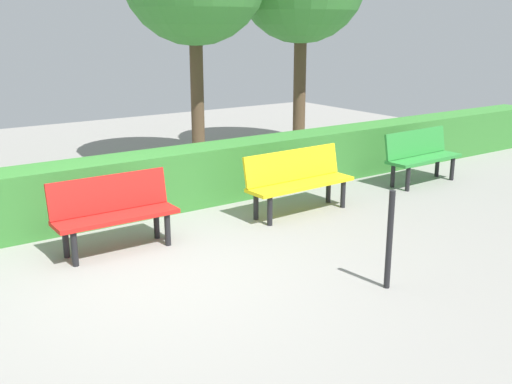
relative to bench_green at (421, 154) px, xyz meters
name	(u,v)px	position (x,y,z in m)	size (l,w,h in m)	color
ground_plane	(152,276)	(5.27, 0.97, -0.48)	(20.84, 20.84, 0.00)	gray
bench_green	(421,154)	(0.00, 0.00, 0.00)	(1.46, 0.51, 0.86)	#2D8C38
bench_yellow	(298,178)	(2.65, 0.10, 0.00)	(1.63, 0.51, 0.86)	yellow
bench_red	(114,210)	(5.27, 0.02, 0.00)	(1.41, 0.46, 0.86)	red
hedge_row	(166,180)	(4.06, -1.08, -0.07)	(16.84, 0.63, 0.82)	#387F33
railing_post_mid	(389,240)	(3.47, 2.55, 0.02)	(0.06, 0.06, 1.00)	black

